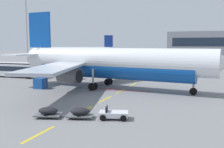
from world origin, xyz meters
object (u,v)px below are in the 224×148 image
Objects in this scene: airliner_mid_left at (83,51)px; uld_cargo_container at (40,83)px; apron_shuttle_bus at (15,69)px; apron_light_mast_near at (26,12)px; airliner_foreground at (109,63)px; baggage_train at (80,113)px.

uld_cargo_container is (29.19, -70.09, -2.67)m from airliner_mid_left.
uld_cargo_container is (13.19, -9.33, -0.95)m from apron_shuttle_bus.
airliner_foreground is at bearing -37.85° from apron_light_mast_near.
baggage_train is at bearing -62.64° from airliner_mid_left.
airliner_mid_left reaches higher than baggage_train.
apron_shuttle_bus is at bearing -75.25° from airliner_mid_left.
airliner_mid_left is 75.98m from uld_cargo_container.
airliner_foreground is at bearing 102.10° from baggage_train.
apron_shuttle_bus is at bearing -55.26° from apron_light_mast_near.
uld_cargo_container is at bearing -67.39° from airliner_mid_left.
airliner_foreground is 11.06m from uld_cargo_container.
airliner_foreground reaches higher than airliner_mid_left.
airliner_foreground reaches higher than baggage_train.
airliner_mid_left is (-39.03, 66.14, -0.48)m from airliner_foreground.
uld_cargo_container is at bearing -48.73° from apron_light_mast_near.
apron_light_mast_near is at bearing 142.15° from airliner_foreground.
uld_cargo_container is 0.06× the size of apron_light_mast_near.
uld_cargo_container is at bearing -35.29° from apron_shuttle_bus.
baggage_train is 68.30m from apron_light_mast_near.
airliner_foreground is 76.79m from airliner_mid_left.
airliner_mid_left reaches higher than apron_shuttle_bus.
apron_shuttle_bus is 7.35× the size of uld_cargo_container.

